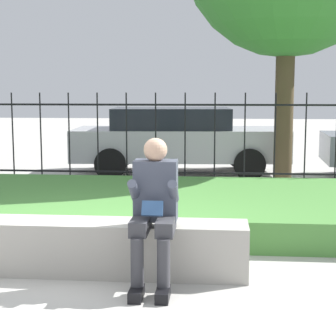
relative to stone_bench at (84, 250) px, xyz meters
name	(u,v)px	position (x,y,z in m)	size (l,w,h in m)	color
ground_plane	(79,272)	(-0.06, 0.00, -0.22)	(60.00, 60.00, 0.00)	#B2AFA8
stone_bench	(84,250)	(0.00, 0.00, 0.00)	(3.07, 0.46, 0.50)	#ADA89E
person_seated_reader	(154,205)	(0.70, -0.27, 0.50)	(0.42, 0.73, 1.30)	black
grass_berm	(120,206)	(-0.06, 2.26, -0.05)	(9.94, 3.13, 0.35)	#4C893D
iron_fence	(141,140)	(-0.06, 4.33, 0.65)	(7.94, 0.03, 1.68)	black
car_parked_center	(178,138)	(0.40, 6.54, 0.51)	(4.45, 2.19, 1.36)	#B7B7BC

